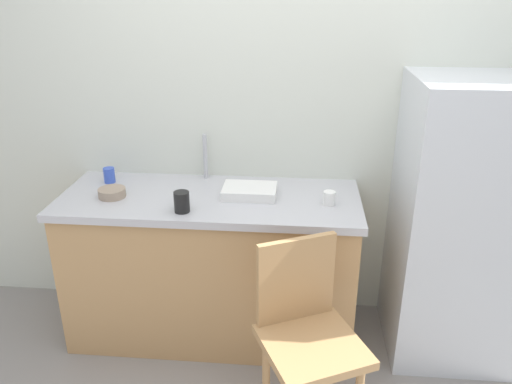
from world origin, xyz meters
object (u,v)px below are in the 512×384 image
Objects in this scene: refrigerator at (460,224)px; dish_tray at (250,191)px; chair at (307,332)px; terracotta_bowl at (112,193)px; cup_white at (329,198)px; cup_black at (182,202)px; cup_blue at (109,175)px.

refrigerator is 5.31× the size of dish_tray.
chair is 6.32× the size of terracotta_bowl.
cup_black is at bearing -168.47° from cup_white.
cup_white is (0.41, -0.08, 0.01)m from dish_tray.
dish_tray is (-1.09, 0.02, 0.13)m from refrigerator.
cup_blue is at bearing 144.81° from cup_black.
refrigerator reaches higher than cup_white.
refrigerator is 1.03m from chair.
chair is at bearing -28.95° from terracotta_bowl.
cup_white reaches higher than chair.
dish_tray reaches higher than terracotta_bowl.
chair is at bearing -140.98° from refrigerator.
cup_white is at bearing 0.02° from terracotta_bowl.
cup_blue is at bearing 170.60° from cup_white.
cup_blue is (-1.11, 0.77, 0.39)m from chair.
cup_black is (-0.31, -0.23, 0.03)m from dish_tray.
chair is 3.18× the size of dish_tray.
chair is (-0.78, -0.63, -0.24)m from refrigerator.
terracotta_bowl is 0.22m from cup_blue.
cup_blue reaches higher than chair.
cup_blue reaches higher than cup_white.
cup_white is 0.74m from cup_black.
cup_blue is (-1.89, 0.14, 0.15)m from refrigerator.
chair is 10.52× the size of cup_blue.
refrigerator is 14.39× the size of cup_black.
terracotta_bowl reaches higher than chair.
cup_black is at bearing -171.48° from refrigerator.
cup_blue is 0.60m from cup_black.
refrigerator reaches higher than dish_tray.
cup_white is at bearing -11.17° from dish_tray.
cup_blue is 1.18× the size of cup_white.
cup_black reaches higher than terracotta_bowl.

